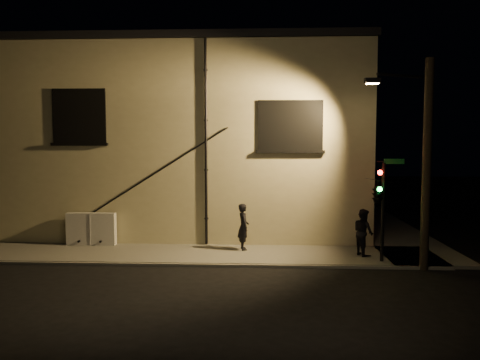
{
  "coord_description": "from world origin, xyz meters",
  "views": [
    {
      "loc": [
        0.46,
        -15.93,
        4.29
      ],
      "look_at": [
        -0.37,
        1.8,
        2.88
      ],
      "focal_mm": 35.0,
      "sensor_mm": 36.0,
      "label": 1
    }
  ],
  "objects_px": {
    "traffic_signal": "(378,193)",
    "streetlamp_pole": "(423,159)",
    "pedestrian_b": "(363,232)",
    "pedestrian_a": "(243,227)",
    "utility_cabinet": "(91,229)"
  },
  "relations": [
    {
      "from": "traffic_signal",
      "to": "streetlamp_pole",
      "type": "distance_m",
      "value": 1.87
    },
    {
      "from": "pedestrian_a",
      "to": "pedestrian_b",
      "type": "distance_m",
      "value": 4.55
    },
    {
      "from": "pedestrian_a",
      "to": "pedestrian_b",
      "type": "bearing_deg",
      "value": -112.81
    },
    {
      "from": "utility_cabinet",
      "to": "streetlamp_pole",
      "type": "bearing_deg",
      "value": -12.34
    },
    {
      "from": "pedestrian_b",
      "to": "traffic_signal",
      "type": "xyz_separation_m",
      "value": [
        0.27,
        -0.97,
        1.57
      ]
    },
    {
      "from": "utility_cabinet",
      "to": "streetlamp_pole",
      "type": "height_order",
      "value": "streetlamp_pole"
    },
    {
      "from": "utility_cabinet",
      "to": "traffic_signal",
      "type": "height_order",
      "value": "traffic_signal"
    },
    {
      "from": "traffic_signal",
      "to": "streetlamp_pole",
      "type": "relative_size",
      "value": 0.51
    },
    {
      "from": "utility_cabinet",
      "to": "traffic_signal",
      "type": "distance_m",
      "value": 11.4
    },
    {
      "from": "pedestrian_b",
      "to": "traffic_signal",
      "type": "distance_m",
      "value": 1.87
    },
    {
      "from": "pedestrian_a",
      "to": "streetlamp_pole",
      "type": "height_order",
      "value": "streetlamp_pole"
    },
    {
      "from": "utility_cabinet",
      "to": "traffic_signal",
      "type": "bearing_deg",
      "value": -11.57
    },
    {
      "from": "pedestrian_a",
      "to": "streetlamp_pole",
      "type": "bearing_deg",
      "value": -123.11
    },
    {
      "from": "utility_cabinet",
      "to": "streetlamp_pole",
      "type": "xyz_separation_m",
      "value": [
        12.38,
        -2.71,
        2.99
      ]
    },
    {
      "from": "pedestrian_a",
      "to": "traffic_signal",
      "type": "relative_size",
      "value": 0.5
    }
  ]
}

